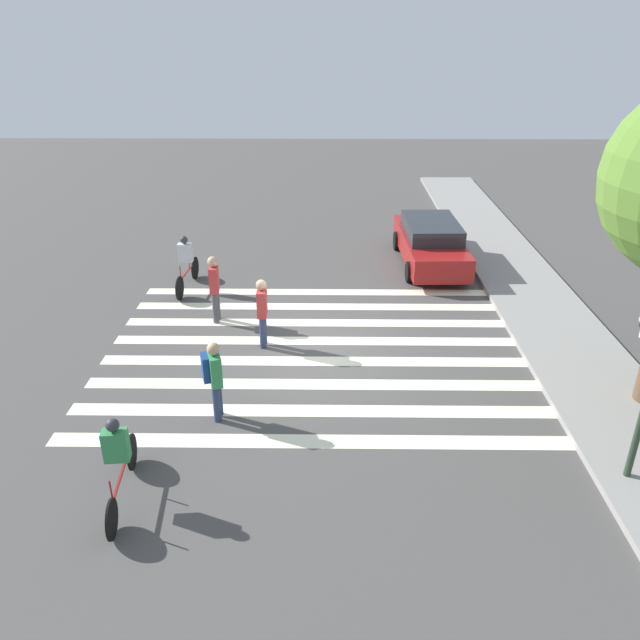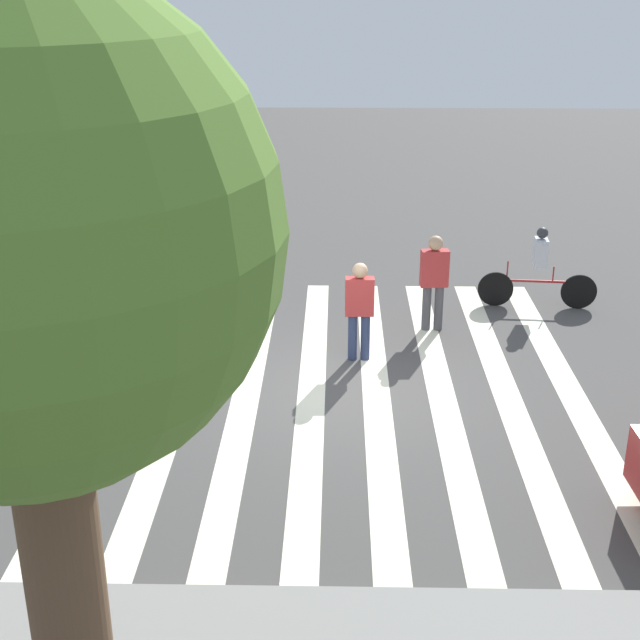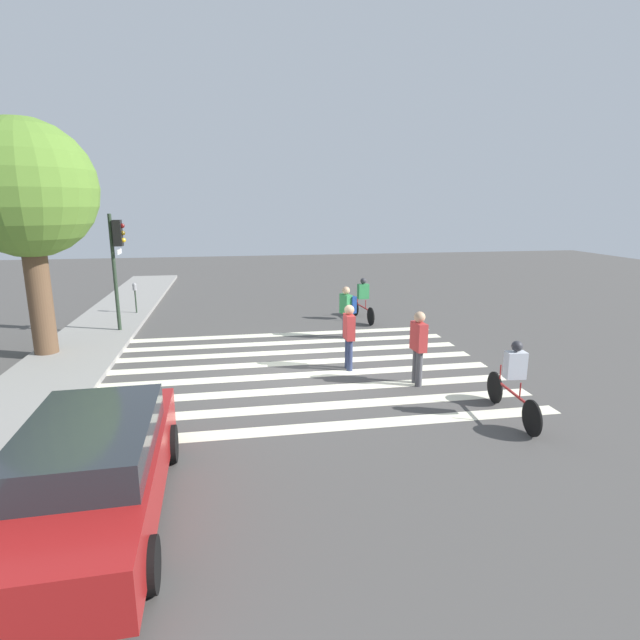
{
  "view_description": "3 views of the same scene",
  "coord_description": "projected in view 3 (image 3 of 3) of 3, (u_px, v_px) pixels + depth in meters",
  "views": [
    {
      "loc": [
        13.34,
        0.31,
        7.28
      ],
      "look_at": [
        0.74,
        0.17,
        1.19
      ],
      "focal_mm": 35.0,
      "sensor_mm": 36.0,
      "label": 1
    },
    {
      "loc": [
        0.13,
        12.83,
        6.38
      ],
      "look_at": [
        0.4,
        -0.76,
        0.92
      ],
      "focal_mm": 50.0,
      "sensor_mm": 36.0,
      "label": 2
    },
    {
      "loc": [
        -12.58,
        1.69,
        4.31
      ],
      "look_at": [
        -0.65,
        -0.4,
        1.47
      ],
      "focal_mm": 28.0,
      "sensor_mm": 36.0,
      "label": 3
    }
  ],
  "objects": [
    {
      "name": "street_tree",
      "position": [
        26.0,
        192.0,
        13.28
      ],
      "size": [
        3.67,
        3.67,
        6.53
      ],
      "color": "brown",
      "rests_on": "ground_plane"
    },
    {
      "name": "pedestrian_adult_blue_shirt",
      "position": [
        418.0,
        344.0,
        11.94
      ],
      "size": [
        0.52,
        0.27,
        1.82
      ],
      "rotation": [
        0.0,
        0.0,
        3.23
      ],
      "color": "#4C4C51",
      "rests_on": "ground_plane"
    },
    {
      "name": "car_parked_silver_sedan",
      "position": [
        93.0,
        471.0,
        6.78
      ],
      "size": [
        4.85,
        2.05,
        1.48
      ],
      "rotation": [
        0.0,
        0.0,
        0.03
      ],
      "color": "maroon",
      "rests_on": "ground_plane"
    },
    {
      "name": "pedestrian_child_with_backpack",
      "position": [
        349.0,
        333.0,
        13.06
      ],
      "size": [
        0.49,
        0.26,
        1.75
      ],
      "rotation": [
        0.0,
        0.0,
        3.16
      ],
      "color": "navy",
      "rests_on": "ground_plane"
    },
    {
      "name": "sidewalk_curb",
      "position": [
        50.0,
        380.0,
        12.26
      ],
      "size": [
        36.0,
        2.5,
        0.14
      ],
      "color": "gray",
      "rests_on": "ground_plane"
    },
    {
      "name": "cyclist_far_lane",
      "position": [
        514.0,
        378.0,
        10.08
      ],
      "size": [
        2.32,
        0.42,
        1.64
      ],
      "rotation": [
        0.0,
        0.0,
        -0.08
      ],
      "color": "black",
      "rests_on": "ground_plane"
    },
    {
      "name": "ground_plane",
      "position": [
        301.0,
        369.0,
        13.33
      ],
      "size": [
        60.0,
        60.0,
        0.0
      ],
      "primitive_type": "plane",
      "color": "#4C4947"
    },
    {
      "name": "pedestrian_adult_yellow_jacket",
      "position": [
        347.0,
        308.0,
        16.14
      ],
      "size": [
        0.52,
        0.49,
        1.71
      ],
      "rotation": [
        0.0,
        0.0,
        0.32
      ],
      "color": "navy",
      "rests_on": "ground_plane"
    },
    {
      "name": "traffic_light",
      "position": [
        117.0,
        251.0,
        16.29
      ],
      "size": [
        0.6,
        0.5,
        3.99
      ],
      "color": "#283828",
      "rests_on": "ground_plane"
    },
    {
      "name": "cyclist_mid_street",
      "position": [
        363.0,
        298.0,
        18.67
      ],
      "size": [
        2.32,
        0.42,
        1.61
      ],
      "rotation": [
        0.0,
        0.0,
        0.1
      ],
      "color": "black",
      "rests_on": "ground_plane"
    },
    {
      "name": "parking_meter",
      "position": [
        135.0,
        291.0,
        19.32
      ],
      "size": [
        0.15,
        0.15,
        1.32
      ],
      "color": "#283828",
      "rests_on": "ground_plane"
    },
    {
      "name": "crosswalk_stripes",
      "position": [
        301.0,
        368.0,
        13.33
      ],
      "size": [
        7.69,
        10.0,
        0.01
      ],
      "color": "#F2EDCC",
      "rests_on": "ground_plane"
    }
  ]
}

